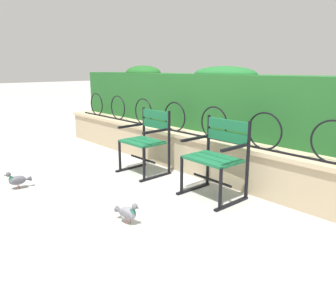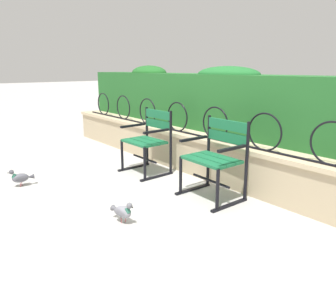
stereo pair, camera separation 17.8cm
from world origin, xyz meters
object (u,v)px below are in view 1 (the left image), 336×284
Objects in this scene: pigeon_near_chairs at (128,212)px; park_chair_right at (217,155)px; pigeon_far_side at (18,180)px; park_chair_left at (147,139)px.

park_chair_right is at bearing 84.10° from pigeon_near_chairs.
pigeon_near_chairs is 1.66m from pigeon_far_side.
pigeon_far_side is (-1.60, -0.45, 0.00)m from pigeon_near_chairs.
park_chair_right is 2.36m from pigeon_far_side.
park_chair_right is (1.18, 0.05, 0.00)m from park_chair_left.
park_chair_right reaches higher than pigeon_far_side.
park_chair_right reaches higher than pigeon_near_chairs.
park_chair_left is at bearing 134.36° from pigeon_near_chairs.
park_chair_left is 2.96× the size of pigeon_near_chairs.
park_chair_left reaches higher than pigeon_far_side.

